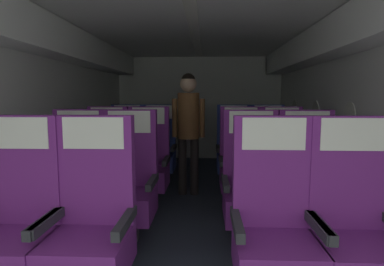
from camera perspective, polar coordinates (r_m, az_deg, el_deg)
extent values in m
cube|color=#2D3342|center=(3.69, 0.15, -14.24)|extent=(3.65, 6.77, 0.02)
cube|color=silver|center=(3.93, -25.91, 2.58)|extent=(0.08, 6.37, 2.15)
cube|color=silver|center=(3.80, 27.19, 2.40)|extent=(0.08, 6.37, 2.15)
cube|color=silver|center=(3.55, 0.17, 20.33)|extent=(3.53, 6.37, 0.06)
cube|color=silver|center=(6.66, 1.33, 4.62)|extent=(3.53, 0.06, 2.15)
cube|color=white|center=(3.88, -23.74, 15.30)|extent=(0.34, 6.12, 0.36)
cube|color=white|center=(3.76, 24.88, 15.54)|extent=(0.34, 6.12, 0.36)
cube|color=white|center=(3.54, 0.17, 19.70)|extent=(0.12, 5.74, 0.02)
cylinder|color=white|center=(3.78, 26.60, 3.07)|extent=(0.01, 0.26, 0.26)
cylinder|color=white|center=(4.77, 21.42, 3.90)|extent=(0.01, 0.26, 0.26)
cylinder|color=white|center=(5.78, 18.03, 4.42)|extent=(0.01, 0.26, 0.26)
cube|color=#6B237A|center=(2.33, -30.00, -18.35)|extent=(0.48, 0.50, 0.24)
cube|color=#6B237A|center=(2.35, -27.98, -5.84)|extent=(0.48, 0.09, 0.71)
cube|color=#28282D|center=(2.14, -24.92, -14.30)|extent=(0.05, 0.42, 0.06)
cube|color=silver|center=(2.27, -28.94, 0.00)|extent=(0.39, 0.01, 0.20)
cube|color=#6B237A|center=(2.14, -18.26, -20.09)|extent=(0.48, 0.50, 0.24)
cube|color=#6B237A|center=(2.16, -16.78, -6.38)|extent=(0.48, 0.09, 0.71)
cube|color=#28282D|center=(1.99, -11.97, -15.46)|extent=(0.05, 0.42, 0.06)
cube|color=#28282D|center=(2.15, -24.45, -14.22)|extent=(0.05, 0.42, 0.06)
cube|color=silver|center=(2.08, -17.45, -0.02)|extent=(0.39, 0.01, 0.20)
cube|color=#6B237A|center=(2.21, 27.84, -19.67)|extent=(0.48, 0.50, 0.24)
cube|color=#6B237A|center=(2.23, 26.25, -6.39)|extent=(0.48, 0.09, 0.71)
cube|color=#28282D|center=(2.04, 22.04, -15.22)|extent=(0.05, 0.42, 0.06)
cube|color=silver|center=(2.15, 27.11, -0.24)|extent=(0.39, 0.01, 0.20)
cube|color=#6B237A|center=(2.07, 14.91, -20.95)|extent=(0.48, 0.50, 0.24)
cube|color=#6B237A|center=(2.09, 14.10, -6.72)|extent=(0.48, 0.09, 0.71)
cube|color=#28282D|center=(2.04, 21.70, -15.17)|extent=(0.05, 0.42, 0.06)
cube|color=#28282D|center=(1.95, 8.14, -15.87)|extent=(0.05, 0.42, 0.06)
cube|color=silver|center=(2.00, 14.58, -0.16)|extent=(0.39, 0.01, 0.20)
cube|color=#38383D|center=(3.18, -20.28, -15.74)|extent=(0.17, 0.18, 0.24)
cube|color=#6B237A|center=(3.10, -20.46, -11.70)|extent=(0.48, 0.50, 0.24)
cube|color=#6B237A|center=(3.17, -19.36, -2.40)|extent=(0.48, 0.09, 0.71)
cube|color=#28282D|center=(2.96, -16.43, -8.22)|extent=(0.05, 0.42, 0.06)
cube|color=#28282D|center=(3.14, -24.56, -7.70)|extent=(0.05, 0.42, 0.06)
cube|color=silver|center=(3.10, -19.87, 1.98)|extent=(0.39, 0.01, 0.20)
cube|color=#38383D|center=(3.01, -11.60, -16.72)|extent=(0.17, 0.18, 0.24)
cube|color=#6B237A|center=(2.93, -11.71, -12.49)|extent=(0.48, 0.50, 0.24)
cube|color=#6B237A|center=(3.00, -10.96, -2.63)|extent=(0.48, 0.09, 0.71)
cube|color=#28282D|center=(2.82, -7.17, -8.73)|extent=(0.05, 0.42, 0.06)
cube|color=#28282D|center=(2.93, -16.26, -8.34)|extent=(0.05, 0.42, 0.06)
cube|color=silver|center=(2.93, -11.29, 1.99)|extent=(0.39, 0.01, 0.20)
cube|color=#38383D|center=(3.08, 20.26, -16.48)|extent=(0.17, 0.18, 0.24)
cube|color=#6B237A|center=(2.99, 20.45, -12.32)|extent=(0.48, 0.50, 0.24)
cube|color=#6B237A|center=(3.07, 19.63, -2.69)|extent=(0.48, 0.09, 0.71)
cube|color=#28282D|center=(3.01, 24.86, -8.28)|extent=(0.05, 0.42, 0.06)
cube|color=#28282D|center=(2.87, 16.15, -8.64)|extent=(0.05, 0.42, 0.06)
cube|color=silver|center=(3.00, 20.09, 1.82)|extent=(0.39, 0.01, 0.20)
cube|color=#38383D|center=(2.96, 10.63, -17.15)|extent=(0.17, 0.18, 0.24)
cube|color=#6B237A|center=(2.87, 10.73, -12.85)|extent=(0.48, 0.50, 0.24)
cube|color=#6B237A|center=(2.95, 10.37, -2.78)|extent=(0.48, 0.09, 0.71)
cube|color=#28282D|center=(2.85, 15.51, -8.74)|extent=(0.05, 0.42, 0.06)
cube|color=#28282D|center=(2.78, 6.03, -8.90)|extent=(0.05, 0.42, 0.06)
cube|color=silver|center=(2.87, 10.60, 1.92)|extent=(0.39, 0.01, 0.20)
cube|color=#38383D|center=(3.96, -15.41, -11.05)|extent=(0.17, 0.18, 0.24)
cube|color=#6B237A|center=(3.90, -15.52, -7.75)|extent=(0.48, 0.50, 0.24)
cube|color=#6B237A|center=(4.00, -14.82, -0.44)|extent=(0.48, 0.09, 0.71)
cube|color=#28282D|center=(3.79, -12.26, -4.86)|extent=(0.05, 0.42, 0.06)
cube|color=#28282D|center=(3.93, -18.84, -4.64)|extent=(0.05, 0.42, 0.06)
cube|color=silver|center=(3.93, -15.14, 3.04)|extent=(0.39, 0.01, 0.20)
cube|color=#38383D|center=(3.86, -8.09, -11.35)|extent=(0.17, 0.18, 0.24)
cube|color=#6B237A|center=(3.79, -8.15, -7.96)|extent=(0.48, 0.50, 0.24)
cube|color=#6B237A|center=(3.90, -7.70, -0.45)|extent=(0.48, 0.09, 0.71)
cube|color=#28282D|center=(3.71, -4.66, -4.96)|extent=(0.05, 0.42, 0.06)
cube|color=#28282D|center=(3.80, -11.66, -4.81)|extent=(0.05, 0.42, 0.06)
cube|color=silver|center=(3.83, -7.89, 3.12)|extent=(0.39, 0.01, 0.20)
cube|color=#38383D|center=(3.89, 16.02, -11.38)|extent=(0.17, 0.18, 0.24)
cube|color=#6B237A|center=(3.83, 16.14, -8.03)|extent=(0.48, 0.50, 0.24)
cube|color=#6B237A|center=(3.94, 15.66, -0.58)|extent=(0.48, 0.09, 0.71)
cube|color=#28282D|center=(3.84, 19.62, -4.92)|extent=(0.05, 0.42, 0.06)
cube|color=#28282D|center=(3.73, 12.76, -5.03)|extent=(0.05, 0.42, 0.06)
cube|color=silver|center=(3.87, 15.94, 2.96)|extent=(0.39, 0.01, 0.20)
cube|color=#38383D|center=(3.83, 8.81, -11.53)|extent=(0.17, 0.18, 0.24)
cube|color=#6B237A|center=(3.76, 8.88, -8.12)|extent=(0.48, 0.50, 0.24)
cube|color=#6B237A|center=(3.87, 8.67, -0.53)|extent=(0.48, 0.09, 0.71)
cube|color=#28282D|center=(3.75, 12.48, -4.99)|extent=(0.05, 0.42, 0.06)
cube|color=#28282D|center=(3.69, 5.34, -5.02)|extent=(0.05, 0.42, 0.06)
cube|color=silver|center=(3.80, 8.81, 3.07)|extent=(0.39, 0.01, 0.20)
cube|color=#38383D|center=(4.82, -11.86, -7.78)|extent=(0.17, 0.18, 0.24)
cube|color=navy|center=(4.77, -11.93, -5.04)|extent=(0.48, 0.50, 0.24)
cube|color=navy|center=(4.89, -11.46, 0.89)|extent=(0.48, 0.09, 0.71)
cube|color=#28282D|center=(4.68, -9.23, -2.62)|extent=(0.05, 0.42, 0.06)
cube|color=#28282D|center=(4.79, -14.68, -2.52)|extent=(0.05, 0.42, 0.06)
cube|color=silver|center=(4.83, -11.67, 3.75)|extent=(0.39, 0.01, 0.20)
cube|color=#38383D|center=(4.73, -6.13, -7.96)|extent=(0.17, 0.18, 0.24)
cube|color=navy|center=(4.67, -6.17, -5.16)|extent=(0.48, 0.50, 0.24)
cube|color=navy|center=(4.80, -5.87, 0.88)|extent=(0.48, 0.09, 0.71)
cube|color=#28282D|center=(4.61, -3.34, -2.68)|extent=(0.05, 0.42, 0.06)
cube|color=#28282D|center=(4.68, -9.02, -2.61)|extent=(0.05, 0.42, 0.06)
cube|color=silver|center=(4.74, -5.99, 3.80)|extent=(0.39, 0.01, 0.20)
cube|color=#38383D|center=(4.74, 13.59, -8.05)|extent=(0.17, 0.18, 0.24)
cube|color=navy|center=(4.69, 13.67, -5.27)|extent=(0.48, 0.50, 0.24)
cube|color=navy|center=(4.82, 13.35, 0.76)|extent=(0.48, 0.09, 0.71)
cube|color=#28282D|center=(4.70, 16.52, -2.75)|extent=(0.05, 0.42, 0.06)
cube|color=#28282D|center=(4.61, 10.90, -2.78)|extent=(0.05, 0.42, 0.06)
cube|color=silver|center=(4.75, 13.54, 3.66)|extent=(0.39, 0.01, 0.20)
cube|color=#38383D|center=(4.67, 7.54, -8.16)|extent=(0.17, 0.18, 0.24)
cube|color=navy|center=(4.62, 7.58, -5.33)|extent=(0.48, 0.50, 0.24)
cube|color=navy|center=(4.75, 7.46, 0.79)|extent=(0.48, 0.09, 0.71)
cube|color=#28282D|center=(4.60, 10.51, -2.79)|extent=(0.05, 0.42, 0.06)
cube|color=#28282D|center=(4.56, 4.71, -2.78)|extent=(0.05, 0.42, 0.06)
cube|color=silver|center=(4.68, 7.55, 3.74)|extent=(0.39, 0.01, 0.20)
cylinder|color=black|center=(4.23, -1.74, -6.03)|extent=(0.11, 0.11, 0.76)
cylinder|color=black|center=(4.22, 0.44, -6.06)|extent=(0.11, 0.11, 0.76)
cylinder|color=brown|center=(4.13, -0.66, 3.14)|extent=(0.28, 0.28, 0.59)
cylinder|color=brown|center=(4.14, -3.15, 2.73)|extent=(0.07, 0.07, 0.50)
cylinder|color=brown|center=(4.12, 1.84, 2.72)|extent=(0.07, 0.07, 0.50)
sphere|color=tan|center=(4.12, -0.67, 8.89)|extent=(0.21, 0.21, 0.21)
sphere|color=black|center=(4.12, -0.67, 9.49)|extent=(0.18, 0.18, 0.18)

